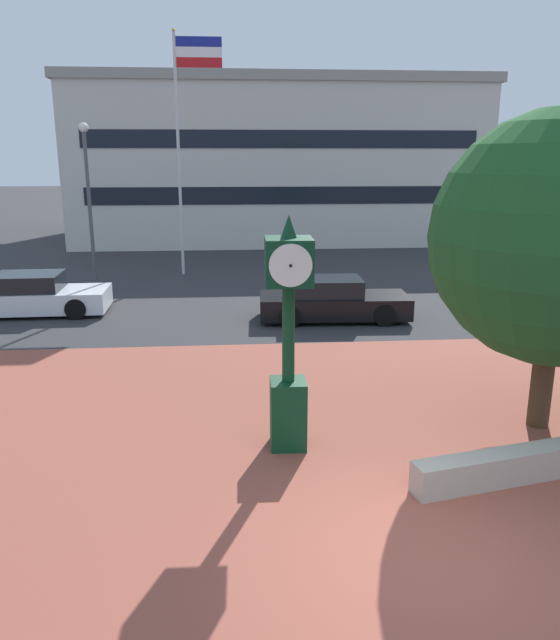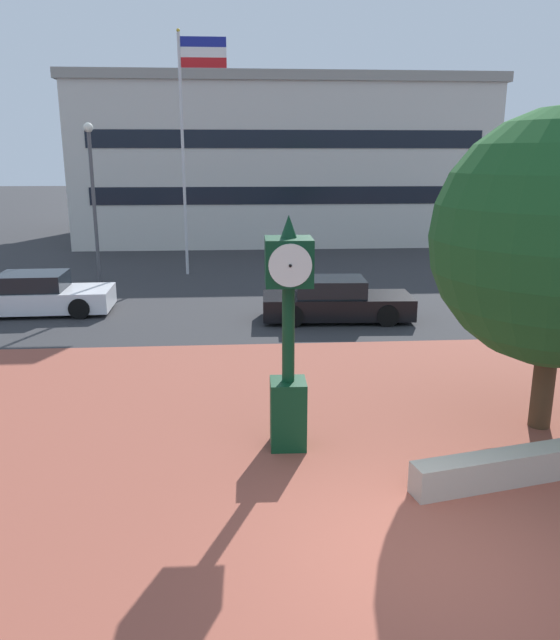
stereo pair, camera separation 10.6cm
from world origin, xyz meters
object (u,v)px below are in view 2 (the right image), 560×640
at_px(street_clock, 288,335).
at_px(car_street_near, 39,295).
at_px(civic_building, 278,161).
at_px(flagpole_primary, 188,130).
at_px(street_lamp_post, 93,186).
at_px(car_street_far, 335,301).

relative_size(street_clock, car_street_near, 0.90).
distance_m(car_street_near, civic_building, 22.25).
xyz_separation_m(flagpole_primary, civic_building, (4.54, 13.63, -1.31)).
relative_size(street_clock, street_lamp_post, 0.65).
bearing_deg(car_street_near, car_street_far, 79.37).
distance_m(civic_building, street_lamp_post, 17.15).
bearing_deg(car_street_far, street_clock, -11.85).
bearing_deg(street_lamp_post, civic_building, 61.71).
bearing_deg(flagpole_primary, street_lamp_post, -157.90).
relative_size(car_street_near, car_street_far, 0.97).
bearing_deg(civic_building, street_lamp_post, -118.29).
distance_m(car_street_far, civic_building, 21.84).
bearing_deg(civic_building, car_street_near, -114.12).
bearing_deg(street_lamp_post, flagpole_primary, 22.10).
bearing_deg(street_clock, car_street_far, 76.76).
bearing_deg(car_street_far, civic_building, -176.80).
distance_m(car_street_near, flagpole_primary, 9.34).
xyz_separation_m(car_street_far, flagpole_primary, (-4.79, 7.85, 5.24)).
distance_m(car_street_near, street_lamp_post, 5.89).
bearing_deg(flagpole_primary, civic_building, 71.59).
xyz_separation_m(car_street_near, flagpole_primary, (4.41, 6.36, 5.24)).
height_order(car_street_near, civic_building, civic_building).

